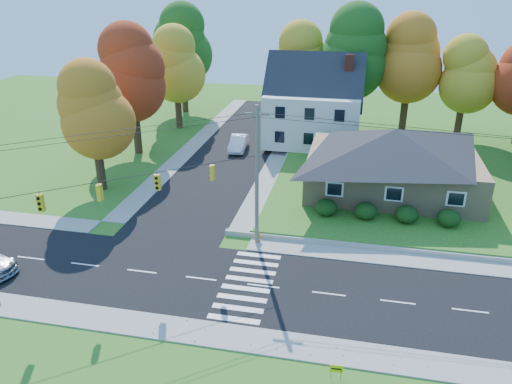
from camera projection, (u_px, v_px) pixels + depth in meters
ground at (263, 286)px, 30.60m from camera, size 120.00×120.00×0.00m
road_main at (263, 286)px, 30.60m from camera, size 90.00×8.00×0.02m
road_cross at (238, 147)px, 55.44m from camera, size 8.00×44.00×0.02m
sidewalk_north at (277, 246)px, 35.07m from camera, size 90.00×2.00×0.08m
sidewalk_south at (245, 339)px, 26.10m from camera, size 90.00×2.00×0.08m
lawn at (442, 175)px, 46.89m from camera, size 30.00×30.00×0.50m
ranch_house at (393, 159)px, 42.15m from camera, size 14.60×10.60×5.40m
colonial_house at (314, 106)px, 53.89m from camera, size 10.40×8.40×9.60m
hedge_row at (386, 212)px, 37.53m from camera, size 10.70×1.70×1.27m
traffic_infrastructure at (266, 201)px, 29.79m from camera, size 38.10×10.66×10.00m
tree_lot_0 at (303, 61)px, 58.18m from camera, size 6.72×6.72×12.51m
tree_lot_1 at (356, 53)px, 55.63m from camera, size 7.84×7.84×14.60m
tree_lot_2 at (410, 59)px, 55.65m from camera, size 7.28×7.28×13.56m
tree_lot_3 at (467, 74)px, 54.14m from camera, size 6.16×6.16×11.47m
tree_west_0 at (92, 110)px, 41.73m from camera, size 6.16×6.16×11.47m
tree_west_1 at (131, 73)px, 50.37m from camera, size 7.28×7.28×13.56m
tree_west_2 at (176, 64)px, 59.42m from camera, size 6.72×6.72×12.51m
tree_west_3 at (182, 44)px, 66.45m from camera, size 7.84×7.84×14.60m
white_car at (238, 143)px, 54.20m from camera, size 2.08×4.83×1.55m
fire_hydrant at (258, 236)px, 35.58m from camera, size 0.50×0.39×0.88m
yard_sign at (336, 369)px, 23.39m from camera, size 0.63×0.07×0.79m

